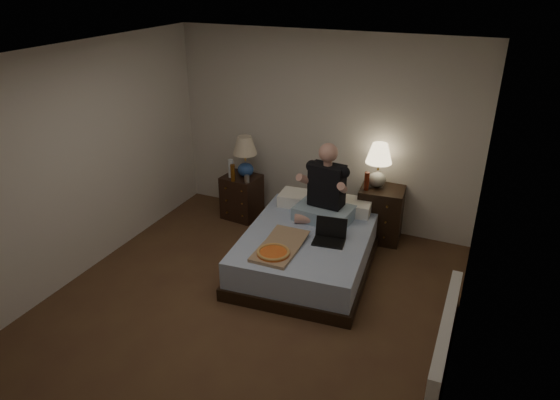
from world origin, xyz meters
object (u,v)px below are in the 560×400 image
at_px(beer_bottle_left, 233,173).
at_px(radiator, 445,336).
at_px(person, 325,183).
at_px(nightstand_left, 242,197).
at_px(pizza_box, 273,253).
at_px(lamp_right, 378,166).
at_px(water_bottle, 231,168).
at_px(bed, 307,250).
at_px(beer_bottle_right, 367,181).
at_px(soda_can, 247,179).
at_px(laptop, 329,233).
at_px(nightstand_right, 380,213).
at_px(lamp_left, 245,157).

height_order(beer_bottle_left, radiator, beer_bottle_left).
bearing_deg(person, nightstand_left, 166.87).
xyz_separation_m(beer_bottle_left, pizza_box, (1.17, -1.28, -0.23)).
bearing_deg(lamp_right, water_bottle, -171.64).
distance_m(beer_bottle_left, pizza_box, 1.75).
distance_m(bed, beer_bottle_right, 1.15).
relative_size(lamp_right, radiator, 0.35).
height_order(beer_bottle_right, radiator, beer_bottle_right).
bearing_deg(beer_bottle_left, radiator, -27.04).
bearing_deg(soda_can, laptop, -29.63).
xyz_separation_m(bed, water_bottle, (-1.40, 0.77, 0.50)).
height_order(beer_bottle_left, beer_bottle_right, beer_bottle_right).
bearing_deg(water_bottle, lamp_right, 8.36).
xyz_separation_m(lamp_right, soda_can, (-1.63, -0.36, -0.32)).
xyz_separation_m(beer_bottle_left, laptop, (1.60, -0.77, -0.15)).
bearing_deg(nightstand_right, nightstand_left, -179.44).
bearing_deg(pizza_box, beer_bottle_right, 69.24).
xyz_separation_m(person, radiator, (1.58, -1.24, -0.72)).
bearing_deg(bed, pizza_box, -108.18).
height_order(nightstand_right, beer_bottle_left, beer_bottle_left).
xyz_separation_m(person, laptop, (0.23, -0.50, -0.34)).
bearing_deg(radiator, nightstand_left, 150.02).
xyz_separation_m(water_bottle, person, (1.45, -0.37, 0.19)).
xyz_separation_m(lamp_right, water_bottle, (-1.91, -0.28, -0.24)).
bearing_deg(laptop, soda_can, 142.69).
bearing_deg(radiator, lamp_left, 149.10).
distance_m(lamp_left, lamp_right, 1.75).
xyz_separation_m(nightstand_left, laptop, (1.58, -0.95, 0.27)).
xyz_separation_m(lamp_left, person, (1.29, -0.48, 0.03)).
xyz_separation_m(nightstand_right, radiator, (1.04, -1.87, -0.15)).
height_order(nightstand_left, soda_can, soda_can).
xyz_separation_m(nightstand_right, soda_can, (-1.71, -0.34, 0.31)).
bearing_deg(water_bottle, beer_bottle_right, 4.16).
distance_m(lamp_left, pizza_box, 1.89).
relative_size(lamp_right, beer_bottle_left, 2.43).
xyz_separation_m(nightstand_right, pizza_box, (-0.74, -1.65, 0.15)).
bearing_deg(person, laptop, -59.56).
bearing_deg(beer_bottle_left, water_bottle, 130.35).
relative_size(lamp_left, laptop, 1.65).
distance_m(beer_bottle_right, radiator, 2.21).
bearing_deg(radiator, nightstand_right, 119.12).
bearing_deg(soda_can, water_bottle, 164.98).
height_order(bed, soda_can, soda_can).
relative_size(laptop, radiator, 0.21).
xyz_separation_m(pizza_box, radiator, (1.78, -0.22, -0.29)).
relative_size(nightstand_right, soda_can, 6.93).
bearing_deg(bed, nightstand_right, 55.07).
distance_m(lamp_left, soda_can, 0.32).
height_order(lamp_left, lamp_right, lamp_right).
bearing_deg(water_bottle, nightstand_left, 35.51).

